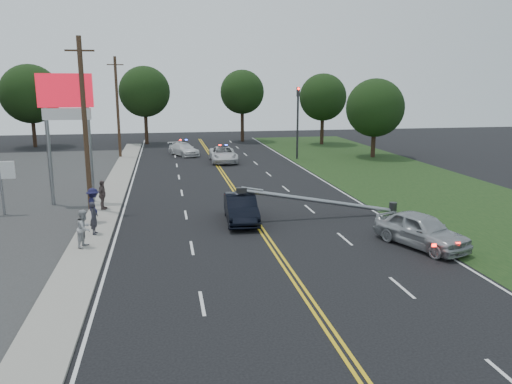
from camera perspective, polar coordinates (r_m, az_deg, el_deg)
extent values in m
plane|color=black|center=(20.08, 4.09, -9.40)|extent=(120.00, 120.00, 0.00)
cube|color=gray|center=(29.21, -17.28, -2.84)|extent=(1.80, 70.00, 0.12)
cube|color=black|center=(34.27, 22.06, -1.09)|extent=(12.00, 80.00, 0.01)
cube|color=gold|center=(29.39, -0.79, -2.28)|extent=(0.36, 80.00, 0.00)
cylinder|color=gray|center=(33.01, -22.59, 4.56)|extent=(0.24, 0.24, 7.00)
cylinder|color=gray|center=(32.59, -18.45, 4.78)|extent=(0.24, 0.24, 7.00)
cube|color=#B60C1D|center=(32.54, -21.01, 10.79)|extent=(3.20, 0.35, 2.00)
cube|color=white|center=(32.59, -20.82, 8.33)|extent=(2.80, 0.30, 0.70)
cylinder|color=gray|center=(31.99, -27.03, 0.11)|extent=(0.14, 0.14, 2.80)
cube|color=white|center=(31.79, -27.24, 2.23)|extent=(1.60, 0.12, 1.00)
cylinder|color=#2D2D30|center=(49.93, 4.77, 7.78)|extent=(0.20, 0.20, 7.00)
cube|color=#2D2D30|center=(49.79, 4.84, 11.34)|extent=(0.28, 0.28, 0.90)
sphere|color=#FF0C07|center=(49.63, 4.89, 11.68)|extent=(0.22, 0.22, 0.22)
cylinder|color=#2D2D30|center=(29.89, 15.38, -1.81)|extent=(0.44, 0.44, 0.70)
cylinder|color=gray|center=(28.11, 7.28, -1.02)|extent=(8.90, 0.24, 1.80)
cube|color=#2D2D30|center=(26.94, -1.69, 0.20)|extent=(0.55, 0.32, 0.30)
cylinder|color=#382619|center=(30.45, -18.96, 7.11)|extent=(0.28, 0.28, 10.00)
cube|color=#382619|center=(30.41, -19.53, 15.00)|extent=(1.60, 0.10, 0.10)
cylinder|color=#382619|center=(52.28, -15.53, 9.23)|extent=(0.28, 0.28, 10.00)
cube|color=#382619|center=(52.25, -15.81, 13.83)|extent=(1.60, 0.10, 0.10)
cylinder|color=black|center=(64.96, -24.04, 6.31)|extent=(0.44, 0.44, 3.60)
sphere|color=black|center=(64.73, -24.38, 10.18)|extent=(6.83, 6.83, 6.83)
cylinder|color=black|center=(63.79, -12.43, 7.04)|extent=(0.44, 0.44, 3.73)
sphere|color=black|center=(63.56, -12.62, 11.13)|extent=(6.17, 6.17, 6.17)
cylinder|color=black|center=(65.34, -1.57, 7.42)|extent=(0.44, 0.44, 3.67)
sphere|color=black|center=(65.11, -1.59, 11.36)|extent=(5.60, 5.60, 5.60)
cylinder|color=black|center=(62.70, 7.55, 6.96)|extent=(0.44, 0.44, 3.34)
sphere|color=black|center=(62.46, 7.66, 10.69)|extent=(5.72, 5.72, 5.72)
cylinder|color=black|center=(52.54, 13.26, 5.48)|extent=(0.44, 0.44, 2.91)
sphere|color=black|center=(52.26, 13.45, 9.35)|extent=(5.83, 5.83, 5.83)
imported|color=black|center=(27.19, -1.74, -1.86)|extent=(1.86, 4.70, 1.52)
imported|color=#9EA1A5|center=(24.29, 18.36, -4.15)|extent=(3.42, 5.04, 1.59)
imported|color=silver|center=(48.08, -3.77, 4.30)|extent=(2.50, 5.30, 1.46)
imported|color=silver|center=(52.92, -8.26, 4.85)|extent=(3.54, 4.83, 1.30)
imported|color=#2B2932|center=(25.82, -18.02, -2.84)|extent=(0.43, 0.62, 1.63)
imported|color=#AAABAF|center=(23.98, -19.03, -3.93)|extent=(0.91, 1.02, 1.73)
imported|color=#19183C|center=(28.08, -18.08, -1.42)|extent=(1.00, 1.34, 1.85)
imported|color=#5E4D4B|center=(30.72, -17.15, -0.32)|extent=(0.62, 1.08, 1.73)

